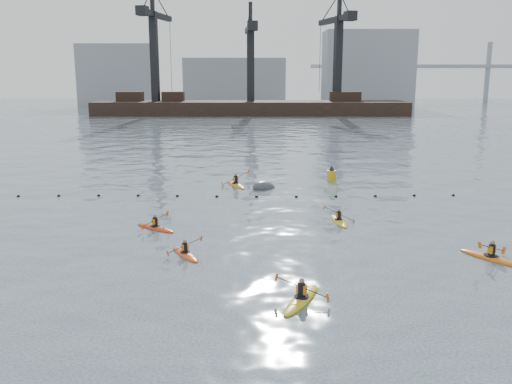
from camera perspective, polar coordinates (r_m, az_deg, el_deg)
ground at (r=19.62m, az=-2.69°, el=-15.04°), size 400.00×400.00×0.00m
float_line at (r=40.98m, az=-2.05°, el=-0.44°), size 33.24×0.73×0.24m
barge_pier at (r=127.63m, az=-0.67°, el=8.99°), size 72.00×19.30×29.50m
skyline at (r=167.72m, az=0.30°, el=12.26°), size 141.00×28.00×22.00m
kayaker_0 at (r=28.02m, az=-7.48°, el=-6.41°), size 1.97×2.82×1.02m
kayaker_1 at (r=22.47m, az=4.80°, el=-11.10°), size 2.18×3.43×1.16m
kayaker_2 at (r=32.96m, az=-10.56°, el=-3.66°), size 2.85×2.45×1.03m
kayaker_3 at (r=34.27m, az=8.70°, el=-2.98°), size 2.13×3.10×1.24m
kayaker_4 at (r=29.58m, az=23.51°, el=-6.31°), size 2.60×3.24×1.27m
kayaker_5 at (r=45.11m, az=-2.15°, el=0.84°), size 2.40×3.65×1.40m
mooring_buoy at (r=44.02m, az=0.87°, el=0.41°), size 2.76×2.76×1.62m
nav_buoy at (r=47.78m, az=7.94°, el=1.77°), size 0.80×0.80×1.45m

